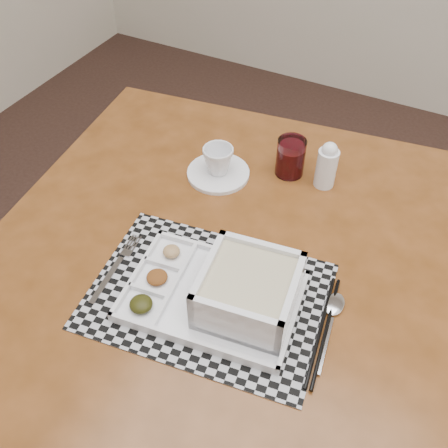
% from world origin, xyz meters
% --- Properties ---
extents(dining_table, '(1.15, 1.15, 0.77)m').
position_xyz_m(dining_table, '(-0.61, 0.47, 0.69)').
color(dining_table, '#4E290E').
rests_on(dining_table, ground).
extents(placemat, '(0.48, 0.37, 0.00)m').
position_xyz_m(placemat, '(-0.61, 0.36, 0.77)').
color(placemat, '#A3A3AA').
rests_on(placemat, dining_table).
extents(serving_tray, '(0.35, 0.26, 0.10)m').
position_xyz_m(serving_tray, '(-0.55, 0.36, 0.81)').
color(serving_tray, white).
rests_on(serving_tray, placemat).
extents(fork, '(0.04, 0.19, 0.00)m').
position_xyz_m(fork, '(-0.80, 0.34, 0.77)').
color(fork, silver).
rests_on(fork, placemat).
extents(spoon, '(0.04, 0.18, 0.01)m').
position_xyz_m(spoon, '(-0.39, 0.43, 0.77)').
color(spoon, silver).
rests_on(spoon, placemat).
extents(chopsticks, '(0.05, 0.24, 0.01)m').
position_xyz_m(chopsticks, '(-0.39, 0.38, 0.78)').
color(chopsticks, black).
rests_on(chopsticks, placemat).
extents(saucer, '(0.15, 0.15, 0.01)m').
position_xyz_m(saucer, '(-0.76, 0.68, 0.77)').
color(saucer, white).
rests_on(saucer, dining_table).
extents(cup, '(0.08, 0.08, 0.07)m').
position_xyz_m(cup, '(-0.76, 0.68, 0.81)').
color(cup, white).
rests_on(cup, saucer).
extents(juice_glass, '(0.07, 0.07, 0.09)m').
position_xyz_m(juice_glass, '(-0.61, 0.77, 0.81)').
color(juice_glass, white).
rests_on(juice_glass, dining_table).
extents(creamer_bottle, '(0.05, 0.05, 0.12)m').
position_xyz_m(creamer_bottle, '(-0.52, 0.77, 0.83)').
color(creamer_bottle, white).
rests_on(creamer_bottle, dining_table).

